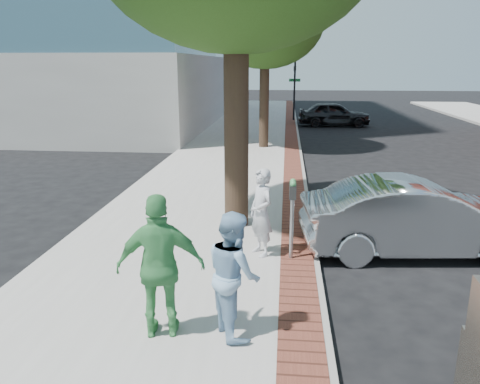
# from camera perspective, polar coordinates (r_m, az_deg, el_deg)

# --- Properties ---
(ground) EXTENTS (120.00, 120.00, 0.00)m
(ground) POSITION_cam_1_polar(r_m,az_deg,el_deg) (8.64, 2.23, -9.09)
(ground) COLOR black
(ground) RESTS_ON ground
(sidewalk) EXTENTS (5.00, 60.00, 0.15)m
(sidewalk) POSITION_cam_1_polar(r_m,az_deg,el_deg) (16.35, -1.32, 3.00)
(sidewalk) COLOR #9E9991
(sidewalk) RESTS_ON ground
(brick_strip) EXTENTS (0.60, 60.00, 0.01)m
(brick_strip) POSITION_cam_1_polar(r_m,az_deg,el_deg) (16.22, 6.43, 3.09)
(brick_strip) COLOR brown
(brick_strip) RESTS_ON sidewalk
(curb) EXTENTS (0.10, 60.00, 0.15)m
(curb) POSITION_cam_1_polar(r_m,az_deg,el_deg) (16.25, 7.65, 2.78)
(curb) COLOR gray
(curb) RESTS_ON ground
(office_base) EXTENTS (18.20, 22.20, 4.00)m
(office_base) POSITION_cam_1_polar(r_m,az_deg,el_deg) (32.78, -19.01, 11.79)
(office_base) COLOR gray
(office_base) RESTS_ON ground
(signal_near) EXTENTS (0.70, 0.15, 3.80)m
(signal_near) POSITION_cam_1_polar(r_m,az_deg,el_deg) (29.88, 6.66, 12.72)
(signal_near) COLOR black
(signal_near) RESTS_ON ground
(tree_far) EXTENTS (4.80, 4.80, 7.14)m
(tree_far) POSITION_cam_1_polar(r_m,az_deg,el_deg) (19.95, 3.10, 20.30)
(tree_far) COLOR black
(tree_far) RESTS_ON sidewalk
(parking_meter) EXTENTS (0.12, 0.32, 1.47)m
(parking_meter) POSITION_cam_1_polar(r_m,az_deg,el_deg) (8.30, 6.40, -1.33)
(parking_meter) COLOR gray
(parking_meter) RESTS_ON sidewalk
(person_gray) EXTENTS (0.65, 0.71, 1.63)m
(person_gray) POSITION_cam_1_polar(r_m,az_deg,el_deg) (8.51, 2.61, -2.51)
(person_gray) COLOR silver
(person_gray) RESTS_ON sidewalk
(person_officer) EXTENTS (0.92, 1.00, 1.66)m
(person_officer) POSITION_cam_1_polar(r_m,az_deg,el_deg) (6.08, -0.77, -9.91)
(person_officer) COLOR #8AB3D6
(person_officer) RESTS_ON sidewalk
(person_green) EXTENTS (1.17, 0.64, 1.90)m
(person_green) POSITION_cam_1_polar(r_m,az_deg,el_deg) (6.06, -9.64, -8.97)
(person_green) COLOR #469C55
(person_green) RESTS_ON sidewalk
(sedan_silver) EXTENTS (4.52, 1.97, 1.44)m
(sedan_silver) POSITION_cam_1_polar(r_m,az_deg,el_deg) (9.61, 20.80, -2.95)
(sedan_silver) COLOR silver
(sedan_silver) RESTS_ON ground
(bg_car) EXTENTS (4.24, 1.81, 1.43)m
(bg_car) POSITION_cam_1_polar(r_m,az_deg,el_deg) (28.50, 11.39, 9.30)
(bg_car) COLOR black
(bg_car) RESTS_ON ground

